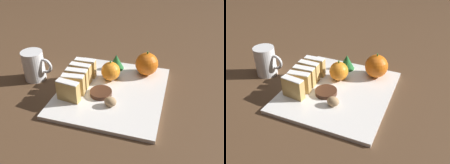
# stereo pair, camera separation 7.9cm
# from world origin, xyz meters

# --- Properties ---
(ground_plane) EXTENTS (6.00, 6.00, 0.00)m
(ground_plane) POSITION_xyz_m (0.00, 0.00, 0.00)
(ground_plane) COLOR #513823
(serving_platter) EXTENTS (0.33, 0.36, 0.01)m
(serving_platter) POSITION_xyz_m (0.00, 0.00, 0.01)
(serving_platter) COLOR white
(serving_platter) RESTS_ON ground_plane
(stollen_slice_front) EXTENTS (0.07, 0.03, 0.07)m
(stollen_slice_front) POSITION_xyz_m (-0.11, -0.09, 0.05)
(stollen_slice_front) COLOR tan
(stollen_slice_front) RESTS_ON serving_platter
(stollen_slice_second) EXTENTS (0.07, 0.03, 0.07)m
(stollen_slice_second) POSITION_xyz_m (-0.11, -0.05, 0.05)
(stollen_slice_second) COLOR tan
(stollen_slice_second) RESTS_ON serving_platter
(stollen_slice_third) EXTENTS (0.07, 0.03, 0.07)m
(stollen_slice_third) POSITION_xyz_m (-0.11, -0.02, 0.05)
(stollen_slice_third) COLOR tan
(stollen_slice_third) RESTS_ON serving_platter
(stollen_slice_fourth) EXTENTS (0.07, 0.02, 0.07)m
(stollen_slice_fourth) POSITION_xyz_m (-0.11, 0.02, 0.05)
(stollen_slice_fourth) COLOR tan
(stollen_slice_fourth) RESTS_ON serving_platter
(stollen_slice_fifth) EXTENTS (0.07, 0.03, 0.07)m
(stollen_slice_fifth) POSITION_xyz_m (-0.11, 0.05, 0.05)
(stollen_slice_fifth) COLOR tan
(stollen_slice_fifth) RESTS_ON serving_platter
(orange_near) EXTENTS (0.08, 0.08, 0.09)m
(orange_near) POSITION_xyz_m (0.09, 0.13, 0.05)
(orange_near) COLOR orange
(orange_near) RESTS_ON serving_platter
(orange_far) EXTENTS (0.06, 0.06, 0.07)m
(orange_far) POSITION_xyz_m (-0.02, 0.06, 0.04)
(orange_far) COLOR orange
(orange_far) RESTS_ON serving_platter
(walnut) EXTENTS (0.04, 0.03, 0.03)m
(walnut) POSITION_xyz_m (0.02, -0.08, 0.03)
(walnut) COLOR tan
(walnut) RESTS_ON serving_platter
(chocolate_cookie) EXTENTS (0.07, 0.07, 0.01)m
(chocolate_cookie) POSITION_xyz_m (-0.03, -0.03, 0.02)
(chocolate_cookie) COLOR #472819
(chocolate_cookie) RESTS_ON serving_platter
(evergreen_sprig) EXTENTS (0.06, 0.06, 0.05)m
(evergreen_sprig) POSITION_xyz_m (-0.02, 0.14, 0.04)
(evergreen_sprig) COLOR #23662D
(evergreen_sprig) RESTS_ON serving_platter
(coffee_mug) EXTENTS (0.11, 0.07, 0.10)m
(coffee_mug) POSITION_xyz_m (-0.28, 0.01, 0.05)
(coffee_mug) COLOR white
(coffee_mug) RESTS_ON ground_plane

